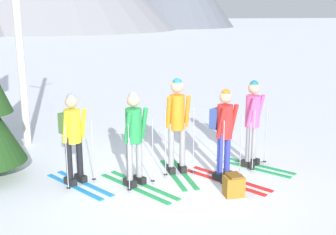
{
  "coord_description": "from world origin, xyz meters",
  "views": [
    {
      "loc": [
        -2.1,
        -6.99,
        2.98
      ],
      "look_at": [
        0.13,
        0.43,
        1.05
      ],
      "focal_mm": 45.17,
      "sensor_mm": 36.0,
      "label": 1
    }
  ],
  "objects_px": {
    "skier_in_green": "(134,136)",
    "skier_in_orange": "(177,121)",
    "backpack_on_snow_front": "(234,185)",
    "skier_in_pink": "(253,120)",
    "skier_in_red": "(224,130)",
    "birch_tree_tall": "(20,44)",
    "skier_in_yellow": "(73,134)"
  },
  "relations": [
    {
      "from": "skier_in_green",
      "to": "backpack_on_snow_front",
      "type": "bearing_deg",
      "value": -31.08
    },
    {
      "from": "skier_in_red",
      "to": "birch_tree_tall",
      "type": "xyz_separation_m",
      "value": [
        -3.47,
        3.22,
        1.36
      ]
    },
    {
      "from": "skier_in_yellow",
      "to": "birch_tree_tall",
      "type": "height_order",
      "value": "birch_tree_tall"
    },
    {
      "from": "birch_tree_tall",
      "to": "skier_in_pink",
      "type": "bearing_deg",
      "value": -32.84
    },
    {
      "from": "skier_in_red",
      "to": "skier_in_yellow",
      "type": "bearing_deg",
      "value": 167.8
    },
    {
      "from": "skier_in_green",
      "to": "skier_in_orange",
      "type": "xyz_separation_m",
      "value": [
        0.89,
        0.37,
        0.11
      ]
    },
    {
      "from": "skier_in_orange",
      "to": "skier_in_pink",
      "type": "bearing_deg",
      "value": -3.2
    },
    {
      "from": "skier_in_red",
      "to": "birch_tree_tall",
      "type": "height_order",
      "value": "birch_tree_tall"
    },
    {
      "from": "skier_in_red",
      "to": "skier_in_pink",
      "type": "relative_size",
      "value": 0.97
    },
    {
      "from": "skier_in_pink",
      "to": "skier_in_green",
      "type": "bearing_deg",
      "value": -173.26
    },
    {
      "from": "skier_in_yellow",
      "to": "skier_in_green",
      "type": "distance_m",
      "value": 1.08
    },
    {
      "from": "skier_in_red",
      "to": "skier_in_pink",
      "type": "xyz_separation_m",
      "value": [
        0.81,
        0.46,
        0.01
      ]
    },
    {
      "from": "skier_in_green",
      "to": "backpack_on_snow_front",
      "type": "height_order",
      "value": "skier_in_green"
    },
    {
      "from": "skier_in_green",
      "to": "skier_in_orange",
      "type": "relative_size",
      "value": 0.94
    },
    {
      "from": "skier_in_green",
      "to": "birch_tree_tall",
      "type": "xyz_separation_m",
      "value": [
        -1.87,
        3.05,
        1.39
      ]
    },
    {
      "from": "birch_tree_tall",
      "to": "backpack_on_snow_front",
      "type": "height_order",
      "value": "birch_tree_tall"
    },
    {
      "from": "skier_in_orange",
      "to": "birch_tree_tall",
      "type": "height_order",
      "value": "birch_tree_tall"
    },
    {
      "from": "skier_in_yellow",
      "to": "backpack_on_snow_front",
      "type": "xyz_separation_m",
      "value": [
        2.49,
        -1.29,
        -0.73
      ]
    },
    {
      "from": "skier_in_yellow",
      "to": "skier_in_red",
      "type": "relative_size",
      "value": 0.98
    },
    {
      "from": "skier_in_orange",
      "to": "birch_tree_tall",
      "type": "xyz_separation_m",
      "value": [
        -2.77,
        2.68,
        1.28
      ]
    },
    {
      "from": "skier_in_orange",
      "to": "birch_tree_tall",
      "type": "bearing_deg",
      "value": 135.91
    },
    {
      "from": "skier_in_yellow",
      "to": "skier_in_pink",
      "type": "relative_size",
      "value": 0.95
    },
    {
      "from": "skier_in_orange",
      "to": "birch_tree_tall",
      "type": "relative_size",
      "value": 0.41
    },
    {
      "from": "skier_in_pink",
      "to": "skier_in_orange",
      "type": "bearing_deg",
      "value": 176.8
    },
    {
      "from": "backpack_on_snow_front",
      "to": "skier_in_pink",
      "type": "bearing_deg",
      "value": 51.69
    },
    {
      "from": "skier_in_yellow",
      "to": "skier_in_pink",
      "type": "distance_m",
      "value": 3.42
    },
    {
      "from": "skier_in_orange",
      "to": "backpack_on_snow_front",
      "type": "height_order",
      "value": "skier_in_orange"
    },
    {
      "from": "skier_in_orange",
      "to": "skier_in_red",
      "type": "height_order",
      "value": "skier_in_orange"
    },
    {
      "from": "skier_in_yellow",
      "to": "skier_in_orange",
      "type": "relative_size",
      "value": 0.9
    },
    {
      "from": "skier_in_red",
      "to": "skier_in_pink",
      "type": "height_order",
      "value": "skier_in_pink"
    },
    {
      "from": "skier_in_orange",
      "to": "skier_in_pink",
      "type": "distance_m",
      "value": 1.52
    },
    {
      "from": "skier_in_pink",
      "to": "backpack_on_snow_front",
      "type": "height_order",
      "value": "skier_in_pink"
    }
  ]
}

